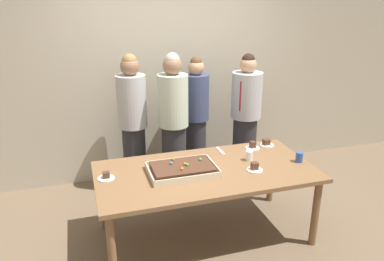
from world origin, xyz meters
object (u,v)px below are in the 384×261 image
sheet_cake (182,169)px  person_far_right_suit (173,123)px  party_table (206,177)px  person_striped_tie_right (246,117)px  plated_slice_far_left (106,177)px  plated_slice_near_left (253,146)px  plated_slice_far_right (255,168)px  drink_cup_nearest (249,156)px  person_green_shirt_behind (133,122)px  plated_slice_near_right (267,143)px  cake_server_utensil (220,151)px  drink_cup_middle (299,157)px  person_serving_front (196,118)px

sheet_cake → person_far_right_suit: 0.98m
party_table → person_striped_tie_right: size_ratio=1.27×
sheet_cake → plated_slice_far_left: bearing=172.9°
party_table → person_far_right_suit: (-0.06, 0.97, 0.22)m
plated_slice_near_left → sheet_cake: bearing=-158.7°
plated_slice_near_left → plated_slice_far_right: (-0.22, -0.49, 0.00)m
person_far_right_suit → plated_slice_near_left: bearing=58.8°
party_table → drink_cup_nearest: drink_cup_nearest is taller
plated_slice_far_left → party_table: bearing=-5.9°
person_far_right_suit → plated_slice_far_left: bearing=-34.2°
person_green_shirt_behind → party_table: bearing=10.0°
plated_slice_near_right → person_green_shirt_behind: size_ratio=0.09×
plated_slice_near_left → person_far_right_suit: person_far_right_suit is taller
cake_server_utensil → plated_slice_near_right: bearing=0.0°
sheet_cake → plated_slice_far_right: bearing=-12.8°
sheet_cake → drink_cup_nearest: bearing=5.7°
cake_server_utensil → plated_slice_far_right: bearing=-75.0°
person_far_right_suit → drink_cup_middle: bearing=52.8°
drink_cup_nearest → drink_cup_middle: 0.49m
person_green_shirt_behind → sheet_cake: bearing=0.0°
plated_slice_far_right → drink_cup_nearest: drink_cup_nearest is taller
plated_slice_near_right → plated_slice_near_left: bearing=-170.3°
party_table → person_striped_tie_right: person_striped_tie_right is taller
cake_server_utensil → person_green_shirt_behind: (-0.79, 0.79, 0.14)m
sheet_cake → plated_slice_far_right: 0.68m
party_table → drink_cup_middle: drink_cup_middle is taller
plated_slice_far_left → person_serving_front: size_ratio=0.10×
party_table → cake_server_utensil: (0.29, 0.38, 0.07)m
drink_cup_nearest → plated_slice_near_left: bearing=57.8°
plated_slice_far_left → person_serving_front: (1.21, 1.16, 0.08)m
person_serving_front → sheet_cake: bearing=0.0°
party_table → plated_slice_near_left: bearing=28.5°
plated_slice_near_left → plated_slice_far_left: plated_slice_near_left is taller
person_green_shirt_behind → person_striped_tie_right: size_ratio=1.03×
plated_slice_near_left → plated_slice_far_right: size_ratio=1.00×
cake_server_utensil → plated_slice_far_left: bearing=-166.5°
plated_slice_far_left → drink_cup_nearest: size_ratio=1.50×
plated_slice_near_right → drink_cup_middle: size_ratio=1.50×
plated_slice_far_left → person_far_right_suit: (0.85, 0.87, 0.13)m
plated_slice_near_left → drink_cup_middle: (0.28, -0.45, 0.03)m
person_serving_front → plated_slice_far_right: bearing=28.4°
plated_slice_far_right → person_serving_front: 1.40m
party_table → plated_slice_far_left: plated_slice_far_left is taller
person_striped_tie_right → person_far_right_suit: bearing=-36.3°
drink_cup_nearest → drink_cup_middle: (0.45, -0.18, 0.00)m
party_table → person_striped_tie_right: (0.90, 1.10, 0.17)m
plated_slice_near_right → cake_server_utensil: size_ratio=0.75×
sheet_cake → person_green_shirt_behind: person_green_shirt_behind is taller
plated_slice_near_left → person_serving_front: (-0.35, 0.90, 0.08)m
cake_server_utensil → person_serving_front: (0.01, 0.87, 0.09)m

